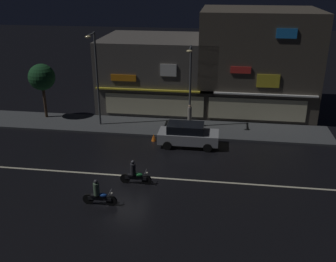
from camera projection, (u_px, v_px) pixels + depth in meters
ground_plane at (126, 176)px, 23.92m from camera, size 140.00×140.00×0.00m
lane_divider_stripe at (126, 176)px, 23.92m from camera, size 26.97×0.16×0.01m
sidewalk_far at (150, 127)px, 31.44m from camera, size 28.39×3.75×0.14m
storefront_left_block at (161, 72)px, 35.66m from camera, size 10.46×8.17×6.33m
storefront_center_block at (257, 61)px, 34.13m from camera, size 9.81×8.26×8.85m
streetlamp_west at (96, 73)px, 29.91m from camera, size 0.44×1.64×7.42m
streetlamp_mid at (190, 80)px, 29.59m from camera, size 0.44×1.64×6.50m
pedestrian_on_sidewalk at (190, 116)px, 30.93m from camera, size 0.33×0.33×1.86m
street_tree at (42, 77)px, 32.06m from camera, size 2.20×2.20×4.60m
parked_car_near_kerb at (188, 134)px, 27.81m from camera, size 4.30×1.98×1.67m
motorcycle_lead at (99, 194)px, 20.71m from camera, size 1.90×0.60×1.52m
motorcycle_following at (135, 174)px, 22.81m from camera, size 1.90×0.60×1.52m
traffic_cone at (154, 137)px, 28.82m from camera, size 0.36×0.36×0.55m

